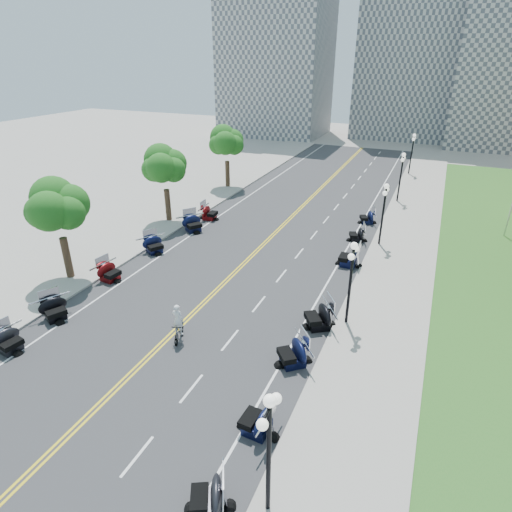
% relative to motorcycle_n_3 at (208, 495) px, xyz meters
% --- Properties ---
extents(ground, '(160.00, 160.00, 0.00)m').
position_rel_motorcycle_n_3_xyz_m(ground, '(-6.74, 8.73, -0.66)').
color(ground, gray).
extents(road, '(16.00, 90.00, 0.01)m').
position_rel_motorcycle_n_3_xyz_m(road, '(-6.74, 18.73, -0.65)').
color(road, '#333335').
rests_on(road, ground).
extents(centerline_yellow_a, '(0.12, 90.00, 0.00)m').
position_rel_motorcycle_n_3_xyz_m(centerline_yellow_a, '(-6.86, 18.73, -0.64)').
color(centerline_yellow_a, yellow).
rests_on(centerline_yellow_a, road).
extents(centerline_yellow_b, '(0.12, 90.00, 0.00)m').
position_rel_motorcycle_n_3_xyz_m(centerline_yellow_b, '(-6.62, 18.73, -0.64)').
color(centerline_yellow_b, yellow).
rests_on(centerline_yellow_b, road).
extents(edge_line_north, '(0.12, 90.00, 0.00)m').
position_rel_motorcycle_n_3_xyz_m(edge_line_north, '(-0.34, 18.73, -0.64)').
color(edge_line_north, white).
rests_on(edge_line_north, road).
extents(edge_line_south, '(0.12, 90.00, 0.00)m').
position_rel_motorcycle_n_3_xyz_m(edge_line_south, '(-13.14, 18.73, -0.64)').
color(edge_line_south, white).
rests_on(edge_line_south, road).
extents(lane_dash_4, '(0.12, 2.00, 0.00)m').
position_rel_motorcycle_n_3_xyz_m(lane_dash_4, '(-3.54, 0.73, -0.64)').
color(lane_dash_4, white).
rests_on(lane_dash_4, road).
extents(lane_dash_5, '(0.12, 2.00, 0.00)m').
position_rel_motorcycle_n_3_xyz_m(lane_dash_5, '(-3.54, 4.73, -0.64)').
color(lane_dash_5, white).
rests_on(lane_dash_5, road).
extents(lane_dash_6, '(0.12, 2.00, 0.00)m').
position_rel_motorcycle_n_3_xyz_m(lane_dash_6, '(-3.54, 8.73, -0.64)').
color(lane_dash_6, white).
rests_on(lane_dash_6, road).
extents(lane_dash_7, '(0.12, 2.00, 0.00)m').
position_rel_motorcycle_n_3_xyz_m(lane_dash_7, '(-3.54, 12.73, -0.64)').
color(lane_dash_7, white).
rests_on(lane_dash_7, road).
extents(lane_dash_8, '(0.12, 2.00, 0.00)m').
position_rel_motorcycle_n_3_xyz_m(lane_dash_8, '(-3.54, 16.73, -0.64)').
color(lane_dash_8, white).
rests_on(lane_dash_8, road).
extents(lane_dash_9, '(0.12, 2.00, 0.00)m').
position_rel_motorcycle_n_3_xyz_m(lane_dash_9, '(-3.54, 20.73, -0.64)').
color(lane_dash_9, white).
rests_on(lane_dash_9, road).
extents(lane_dash_10, '(0.12, 2.00, 0.00)m').
position_rel_motorcycle_n_3_xyz_m(lane_dash_10, '(-3.54, 24.73, -0.64)').
color(lane_dash_10, white).
rests_on(lane_dash_10, road).
extents(lane_dash_11, '(0.12, 2.00, 0.00)m').
position_rel_motorcycle_n_3_xyz_m(lane_dash_11, '(-3.54, 28.73, -0.64)').
color(lane_dash_11, white).
rests_on(lane_dash_11, road).
extents(lane_dash_12, '(0.12, 2.00, 0.00)m').
position_rel_motorcycle_n_3_xyz_m(lane_dash_12, '(-3.54, 32.73, -0.64)').
color(lane_dash_12, white).
rests_on(lane_dash_12, road).
extents(lane_dash_13, '(0.12, 2.00, 0.00)m').
position_rel_motorcycle_n_3_xyz_m(lane_dash_13, '(-3.54, 36.73, -0.64)').
color(lane_dash_13, white).
rests_on(lane_dash_13, road).
extents(lane_dash_14, '(0.12, 2.00, 0.00)m').
position_rel_motorcycle_n_3_xyz_m(lane_dash_14, '(-3.54, 40.73, -0.64)').
color(lane_dash_14, white).
rests_on(lane_dash_14, road).
extents(lane_dash_15, '(0.12, 2.00, 0.00)m').
position_rel_motorcycle_n_3_xyz_m(lane_dash_15, '(-3.54, 44.73, -0.64)').
color(lane_dash_15, white).
rests_on(lane_dash_15, road).
extents(lane_dash_16, '(0.12, 2.00, 0.00)m').
position_rel_motorcycle_n_3_xyz_m(lane_dash_16, '(-3.54, 48.73, -0.64)').
color(lane_dash_16, white).
rests_on(lane_dash_16, road).
extents(lane_dash_17, '(0.12, 2.00, 0.00)m').
position_rel_motorcycle_n_3_xyz_m(lane_dash_17, '(-3.54, 52.73, -0.64)').
color(lane_dash_17, white).
rests_on(lane_dash_17, road).
extents(lane_dash_18, '(0.12, 2.00, 0.00)m').
position_rel_motorcycle_n_3_xyz_m(lane_dash_18, '(-3.54, 56.73, -0.64)').
color(lane_dash_18, white).
rests_on(lane_dash_18, road).
extents(lane_dash_19, '(0.12, 2.00, 0.00)m').
position_rel_motorcycle_n_3_xyz_m(lane_dash_19, '(-3.54, 60.73, -0.64)').
color(lane_dash_19, white).
rests_on(lane_dash_19, road).
extents(sidewalk_north, '(5.00, 90.00, 0.15)m').
position_rel_motorcycle_n_3_xyz_m(sidewalk_north, '(3.76, 18.73, -0.58)').
color(sidewalk_north, '#9E9991').
rests_on(sidewalk_north, ground).
extents(sidewalk_south, '(5.00, 90.00, 0.15)m').
position_rel_motorcycle_n_3_xyz_m(sidewalk_south, '(-17.24, 18.73, -0.58)').
color(sidewalk_south, '#9E9991').
rests_on(sidewalk_south, ground).
extents(lawn, '(9.00, 60.00, 0.10)m').
position_rel_motorcycle_n_3_xyz_m(lawn, '(10.76, 26.73, -0.61)').
color(lawn, '#356023').
rests_on(lawn, ground).
extents(distant_block_a, '(18.00, 14.00, 26.00)m').
position_rel_motorcycle_n_3_xyz_m(distant_block_a, '(-24.74, 70.73, 12.34)').
color(distant_block_a, gray).
rests_on(distant_block_a, ground).
extents(distant_block_b, '(16.00, 12.00, 30.00)m').
position_rel_motorcycle_n_3_xyz_m(distant_block_b, '(-2.74, 76.73, 14.34)').
color(distant_block_b, gray).
rests_on(distant_block_b, ground).
extents(street_lamp_1, '(0.50, 1.20, 4.90)m').
position_rel_motorcycle_n_3_xyz_m(street_lamp_1, '(1.86, 0.73, 1.94)').
color(street_lamp_1, black).
rests_on(street_lamp_1, sidewalk_north).
extents(street_lamp_2, '(0.50, 1.20, 4.90)m').
position_rel_motorcycle_n_3_xyz_m(street_lamp_2, '(1.86, 12.73, 1.94)').
color(street_lamp_2, black).
rests_on(street_lamp_2, sidewalk_north).
extents(street_lamp_3, '(0.50, 1.20, 4.90)m').
position_rel_motorcycle_n_3_xyz_m(street_lamp_3, '(1.86, 24.73, 1.94)').
color(street_lamp_3, black).
rests_on(street_lamp_3, sidewalk_north).
extents(street_lamp_4, '(0.50, 1.20, 4.90)m').
position_rel_motorcycle_n_3_xyz_m(street_lamp_4, '(1.86, 36.73, 1.94)').
color(street_lamp_4, black).
rests_on(street_lamp_4, sidewalk_north).
extents(street_lamp_5, '(0.50, 1.20, 4.90)m').
position_rel_motorcycle_n_3_xyz_m(street_lamp_5, '(1.86, 48.73, 1.94)').
color(street_lamp_5, black).
rests_on(street_lamp_5, sidewalk_north).
extents(tree_2, '(4.80, 4.80, 9.20)m').
position_rel_motorcycle_n_3_xyz_m(tree_2, '(-16.74, 10.73, 4.09)').
color(tree_2, '#235619').
rests_on(tree_2, sidewalk_south).
extents(tree_3, '(4.80, 4.80, 9.20)m').
position_rel_motorcycle_n_3_xyz_m(tree_3, '(-16.74, 22.73, 4.09)').
color(tree_3, '#235619').
rests_on(tree_3, sidewalk_south).
extents(tree_4, '(4.80, 4.80, 9.20)m').
position_rel_motorcycle_n_3_xyz_m(tree_4, '(-16.74, 34.73, 4.09)').
color(tree_4, '#235619').
rests_on(tree_4, sidewalk_south).
extents(motorcycle_n_3, '(2.52, 2.52, 1.31)m').
position_rel_motorcycle_n_3_xyz_m(motorcycle_n_3, '(0.00, 0.00, 0.00)').
color(motorcycle_n_3, black).
rests_on(motorcycle_n_3, road).
extents(motorcycle_n_4, '(2.11, 2.11, 1.39)m').
position_rel_motorcycle_n_3_xyz_m(motorcycle_n_4, '(0.21, 3.65, 0.04)').
color(motorcycle_n_4, black).
rests_on(motorcycle_n_4, road).
extents(motorcycle_n_5, '(2.96, 2.96, 1.47)m').
position_rel_motorcycle_n_3_xyz_m(motorcycle_n_5, '(0.18, 8.24, 0.08)').
color(motorcycle_n_5, black).
rests_on(motorcycle_n_5, road).
extents(motorcycle_n_6, '(3.06, 3.06, 1.54)m').
position_rel_motorcycle_n_3_xyz_m(motorcycle_n_6, '(0.49, 11.80, 0.12)').
color(motorcycle_n_6, black).
rests_on(motorcycle_n_6, road).
extents(motorcycle_n_8, '(2.19, 2.19, 1.51)m').
position_rel_motorcycle_n_3_xyz_m(motorcycle_n_8, '(0.39, 20.17, 0.10)').
color(motorcycle_n_8, black).
rests_on(motorcycle_n_8, road).
extents(motorcycle_n_9, '(2.33, 2.33, 1.29)m').
position_rel_motorcycle_n_3_xyz_m(motorcycle_n_9, '(0.03, 24.91, -0.01)').
color(motorcycle_n_9, black).
rests_on(motorcycle_n_9, road).
extents(motorcycle_n_10, '(2.42, 2.42, 1.29)m').
position_rel_motorcycle_n_3_xyz_m(motorcycle_n_10, '(0.06, 29.37, -0.01)').
color(motorcycle_n_10, black).
rests_on(motorcycle_n_10, road).
extents(motorcycle_s_4, '(2.22, 2.22, 1.33)m').
position_rel_motorcycle_n_3_xyz_m(motorcycle_s_4, '(-13.64, 3.44, 0.01)').
color(motorcycle_s_4, black).
rests_on(motorcycle_s_4, road).
extents(motorcycle_s_5, '(2.72, 2.72, 1.41)m').
position_rel_motorcycle_n_3_xyz_m(motorcycle_s_5, '(-13.77, 6.58, 0.05)').
color(motorcycle_s_5, black).
rests_on(motorcycle_s_5, road).
extents(motorcycle_s_6, '(2.19, 2.19, 1.36)m').
position_rel_motorcycle_n_3_xyz_m(motorcycle_s_6, '(-14.03, 11.56, 0.03)').
color(motorcycle_s_6, '#590A0C').
rests_on(motorcycle_s_6, road).
extents(motorcycle_s_7, '(2.78, 2.78, 1.42)m').
position_rel_motorcycle_n_3_xyz_m(motorcycle_s_7, '(-13.93, 16.49, 0.05)').
color(motorcycle_s_7, black).
rests_on(motorcycle_s_7, road).
extents(motorcycle_s_8, '(3.06, 3.06, 1.54)m').
position_rel_motorcycle_n_3_xyz_m(motorcycle_s_8, '(-13.44, 21.49, 0.11)').
color(motorcycle_s_8, black).
rests_on(motorcycle_s_8, road).
extents(motorcycle_s_9, '(2.20, 2.20, 1.43)m').
position_rel_motorcycle_n_3_xyz_m(motorcycle_s_9, '(-13.55, 24.59, 0.06)').
color(motorcycle_s_9, '#590A0C').
rests_on(motorcycle_s_9, road).
extents(bicycle, '(1.07, 1.90, 1.10)m').
position_rel_motorcycle_n_3_xyz_m(bicycle, '(-6.10, 7.74, -0.10)').
color(bicycle, '#A51414').
rests_on(bicycle, road).
extents(cyclist_rider, '(0.66, 0.43, 1.82)m').
position_rel_motorcycle_n_3_xyz_m(cyclist_rider, '(-6.10, 7.74, 1.35)').
color(cyclist_rider, white).
rests_on(cyclist_rider, bicycle).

